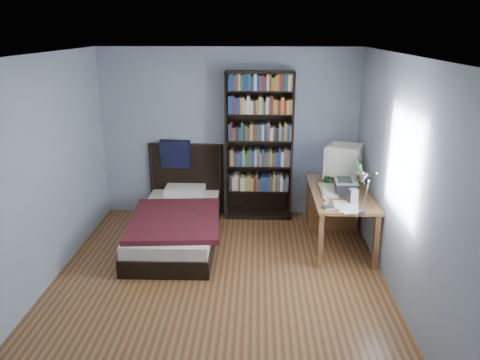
# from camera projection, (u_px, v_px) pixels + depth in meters

# --- Properties ---
(room) EXTENTS (4.20, 4.24, 2.50)m
(room) POSITION_uv_depth(u_px,v_px,m) (220.00, 176.00, 4.95)
(room) COLOR brown
(room) RESTS_ON ground
(desk) EXTENTS (0.75, 1.53, 0.73)m
(desk) POSITION_uv_depth(u_px,v_px,m) (334.00, 202.00, 6.57)
(desk) COLOR brown
(desk) RESTS_ON floor
(crt_monitor) EXTENTS (0.59, 0.54, 0.52)m
(crt_monitor) POSITION_uv_depth(u_px,v_px,m) (343.00, 160.00, 6.40)
(crt_monitor) COLOR beige
(crt_monitor) RESTS_ON desk
(laptop) EXTENTS (0.38, 0.38, 0.44)m
(laptop) POSITION_uv_depth(u_px,v_px,m) (347.00, 185.00, 5.95)
(laptop) COLOR #2D2D30
(laptop) RESTS_ON desk
(desk_lamp) EXTENTS (0.24, 0.53, 0.63)m
(desk_lamp) POSITION_uv_depth(u_px,v_px,m) (362.00, 182.00, 4.83)
(desk_lamp) COLOR #99999E
(desk_lamp) RESTS_ON desk
(keyboard) EXTENTS (0.21, 0.51, 0.05)m
(keyboard) POSITION_uv_depth(u_px,v_px,m) (328.00, 190.00, 6.05)
(keyboard) COLOR #B8B29A
(keyboard) RESTS_ON desk
(speaker) EXTENTS (0.11, 0.11, 0.18)m
(speaker) POSITION_uv_depth(u_px,v_px,m) (353.00, 196.00, 5.63)
(speaker) COLOR gray
(speaker) RESTS_ON desk
(soda_can) EXTENTS (0.07, 0.07, 0.13)m
(soda_can) POSITION_uv_depth(u_px,v_px,m) (327.00, 180.00, 6.29)
(soda_can) COLOR black
(soda_can) RESTS_ON desk
(mouse) EXTENTS (0.07, 0.12, 0.04)m
(mouse) POSITION_uv_depth(u_px,v_px,m) (337.00, 183.00, 6.33)
(mouse) COLOR silver
(mouse) RESTS_ON desk
(phone_silver) EXTENTS (0.07, 0.10, 0.02)m
(phone_silver) POSITION_uv_depth(u_px,v_px,m) (326.00, 199.00, 5.75)
(phone_silver) COLOR #AFAFB4
(phone_silver) RESTS_ON desk
(phone_grey) EXTENTS (0.05, 0.09, 0.02)m
(phone_grey) POSITION_uv_depth(u_px,v_px,m) (326.00, 204.00, 5.59)
(phone_grey) COLOR gray
(phone_grey) RESTS_ON desk
(external_drive) EXTENTS (0.14, 0.14, 0.02)m
(external_drive) POSITION_uv_depth(u_px,v_px,m) (328.00, 208.00, 5.48)
(external_drive) COLOR gray
(external_drive) RESTS_ON desk
(bookshelf) EXTENTS (0.98, 0.30, 2.18)m
(bookshelf) POSITION_uv_depth(u_px,v_px,m) (259.00, 147.00, 6.83)
(bookshelf) COLOR black
(bookshelf) RESTS_ON floor
(bed) EXTENTS (1.23, 2.15, 1.16)m
(bed) POSITION_uv_depth(u_px,v_px,m) (178.00, 221.00, 6.36)
(bed) COLOR black
(bed) RESTS_ON floor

